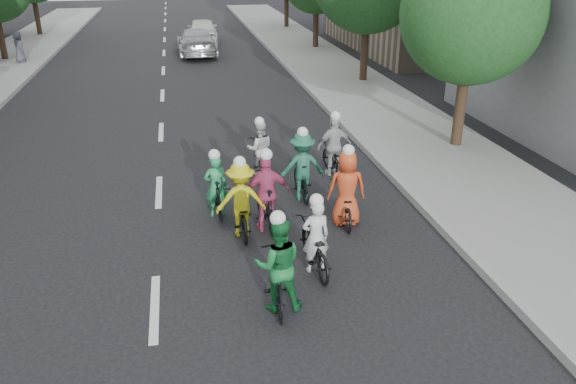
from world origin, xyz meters
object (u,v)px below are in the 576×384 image
object	(u,v)px
cyclist_0	(315,244)
cyclist_8	(334,153)
cyclist_2	(241,206)
cyclist_3	(267,200)
cyclist_1	(278,271)
cyclist_7	(302,171)
follow_car_trail	(203,30)
cyclist_5	(216,192)
spectator_2	(19,47)
follow_car_lead	(196,42)
cyclist_6	(260,154)
cyclist_4	(346,196)

from	to	relation	value
cyclist_0	cyclist_8	distance (m)	4.90
cyclist_2	cyclist_3	world-z (taller)	cyclist_3
cyclist_1	cyclist_7	world-z (taller)	cyclist_1
cyclist_7	follow_car_trail	xyz separation A→B (m)	(-1.02, 24.24, 0.05)
cyclist_5	cyclist_8	bearing A→B (deg)	-155.23
cyclist_0	cyclist_1	bearing A→B (deg)	47.79
cyclist_0	cyclist_3	bearing A→B (deg)	-73.13
cyclist_2	spectator_2	xyz separation A→B (m)	(-8.90, 20.35, 0.27)
cyclist_2	follow_car_trail	world-z (taller)	cyclist_2
cyclist_2	follow_car_trail	distance (m)	25.80
cyclist_2	follow_car_lead	distance (m)	21.56
cyclist_0	cyclist_8	size ratio (longest dim) A/B	1.03
cyclist_6	spectator_2	size ratio (longest dim) A/B	1.10
cyclist_1	cyclist_5	size ratio (longest dim) A/B	1.14
cyclist_7	cyclist_8	bearing A→B (deg)	-130.94
cyclist_4	cyclist_6	world-z (taller)	cyclist_4
cyclist_0	cyclist_6	xyz separation A→B (m)	(-0.30, 5.03, 0.03)
cyclist_5	follow_car_lead	distance (m)	20.53
cyclist_3	cyclist_7	bearing A→B (deg)	-132.88
cyclist_6	follow_car_lead	world-z (taller)	cyclist_6
cyclist_8	cyclist_1	bearing A→B (deg)	60.41
cyclist_1	spectator_2	world-z (taller)	cyclist_1
cyclist_2	cyclist_7	bearing A→B (deg)	-137.02
cyclist_3	cyclist_7	size ratio (longest dim) A/B	1.02
cyclist_8	follow_car_trail	distance (m)	22.96
cyclist_4	follow_car_lead	bearing A→B (deg)	-76.11
cyclist_2	follow_car_trail	bearing A→B (deg)	-91.55
cyclist_2	follow_car_lead	size ratio (longest dim) A/B	0.35
cyclist_0	follow_car_trail	size ratio (longest dim) A/B	0.41
cyclist_2	cyclist_7	size ratio (longest dim) A/B	0.98
cyclist_1	cyclist_6	bearing A→B (deg)	-90.62
cyclist_1	cyclist_4	xyz separation A→B (m)	(2.02, 2.82, -0.04)
cyclist_0	cyclist_3	xyz separation A→B (m)	(-0.62, 1.80, 0.15)
cyclist_0	follow_car_trail	bearing A→B (deg)	-91.02
cyclist_6	spectator_2	world-z (taller)	spectator_2
cyclist_2	cyclist_6	bearing A→B (deg)	-105.12
follow_car_lead	spectator_2	distance (m)	9.04
cyclist_3	cyclist_6	distance (m)	3.24
cyclist_6	spectator_2	bearing A→B (deg)	-56.96
cyclist_5	spectator_2	world-z (taller)	spectator_2
cyclist_4	spectator_2	world-z (taller)	cyclist_4
cyclist_6	cyclist_7	distance (m)	1.95
cyclist_7	follow_car_trail	bearing A→B (deg)	-88.30
cyclist_0	cyclist_5	distance (m)	3.17
cyclist_7	cyclist_3	bearing A→B (deg)	51.99
follow_car_lead	cyclist_1	bearing A→B (deg)	89.56
cyclist_8	spectator_2	xyz separation A→B (m)	(-11.72, 17.41, 0.32)
cyclist_2	cyclist_5	size ratio (longest dim) A/B	1.11
cyclist_5	follow_car_trail	bearing A→B (deg)	-97.87
cyclist_1	cyclist_3	size ratio (longest dim) A/B	0.98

